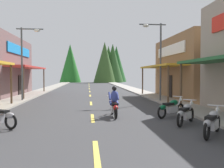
# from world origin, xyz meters

# --- Properties ---
(ground) EXTENTS (10.11, 86.46, 0.10)m
(ground) POSITION_xyz_m (0.00, 28.23, -0.05)
(ground) COLOR #38383A
(sidewalk_left) EXTENTS (2.13, 86.46, 0.12)m
(sidewalk_left) POSITION_xyz_m (-6.12, 28.23, 0.06)
(sidewalk_left) COLOR gray
(sidewalk_left) RESTS_ON ground
(sidewalk_right) EXTENTS (2.13, 86.46, 0.12)m
(sidewalk_right) POSITION_xyz_m (6.12, 28.23, 0.06)
(sidewalk_right) COLOR #9E9991
(sidewalk_right) RESTS_ON ground
(centerline_dashes) EXTENTS (0.16, 63.76, 0.01)m
(centerline_dashes) POSITION_xyz_m (0.00, 32.47, 0.01)
(centerline_dashes) COLOR #E0C64C
(centerline_dashes) RESTS_ON ground
(storefront_right_far) EXTENTS (10.37, 10.02, 5.55)m
(storefront_right_far) POSITION_xyz_m (11.43, 22.41, 2.78)
(storefront_right_far) COLOR olive
(storefront_right_far) RESTS_ON ground
(streetlamp_left) EXTENTS (2.11, 0.30, 5.88)m
(streetlamp_left) POSITION_xyz_m (-5.13, 21.01, 3.86)
(streetlamp_left) COLOR #474C51
(streetlamp_left) RESTS_ON ground
(streetlamp_right) EXTENTS (2.11, 0.30, 6.15)m
(streetlamp_right) POSITION_xyz_m (5.14, 19.64, 4.01)
(streetlamp_right) COLOR #474C51
(streetlamp_right) RESTS_ON ground
(motorcycle_parked_right_2) EXTENTS (1.46, 1.70, 1.04)m
(motorcycle_parked_right_2) POSITION_xyz_m (4.10, 8.70, 0.49)
(motorcycle_parked_right_2) COLOR black
(motorcycle_parked_right_2) RESTS_ON ground
(motorcycle_parked_right_3) EXTENTS (1.44, 1.71, 1.04)m
(motorcycle_parked_right_3) POSITION_xyz_m (3.97, 10.78, 0.49)
(motorcycle_parked_right_3) COLOR black
(motorcycle_parked_right_3) RESTS_ON ground
(motorcycle_parked_right_4) EXTENTS (1.83, 1.28, 1.04)m
(motorcycle_parked_right_4) POSITION_xyz_m (3.95, 12.63, 0.49)
(motorcycle_parked_right_4) COLOR black
(motorcycle_parked_right_4) RESTS_ON ground
(rider_cruising_lead) EXTENTS (0.60, 2.14, 1.57)m
(rider_cruising_lead) POSITION_xyz_m (1.10, 13.05, 0.66)
(rider_cruising_lead) COLOR black
(rider_cruising_lead) RESTS_ON ground
(treeline_backdrop) EXTENTS (19.54, 13.22, 11.06)m
(treeline_backdrop) POSITION_xyz_m (4.11, 71.57, 5.27)
(treeline_backdrop) COLOR #325123
(treeline_backdrop) RESTS_ON ground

